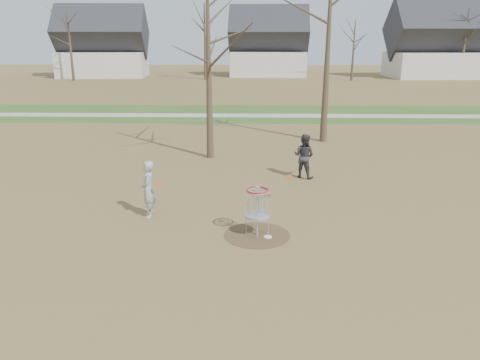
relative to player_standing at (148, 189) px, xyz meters
The scene contains 11 objects.
ground 3.57m from the player_standing, 22.29° to the right, with size 160.00×160.00×0.00m, color brown.
green_band 19.96m from the player_standing, 80.75° to the left, with size 160.00×8.00×0.01m, color #2D5119.
footpath 18.98m from the player_standing, 80.27° to the left, with size 160.00×1.50×0.01m, color #9E9E99.
dirt_circle 3.57m from the player_standing, 22.29° to the right, with size 1.80×1.80×0.01m, color #47331E.
player_standing is the anchor object (origin of this frame).
player_throwing 6.52m from the player_standing, 39.66° to the left, with size 0.82×0.64×1.69m, color #323136.
disc_grounded 3.88m from the player_standing, 22.74° to the right, with size 0.22×0.22×0.02m, color white.
discs_in_play 2.48m from the player_standing, 14.27° to the left, with size 4.10×1.79×0.26m.
disc_golf_basket 3.46m from the player_standing, 22.29° to the right, with size 0.64×0.64×1.35m.
bare_trees 35.12m from the player_standing, 81.77° to the left, with size 52.62×44.98×9.00m.
houses_row 51.86m from the player_standing, 81.65° to the left, with size 56.51×10.01×7.26m.
Camera 1 is at (-0.16, -11.68, 5.15)m, focal length 35.00 mm.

